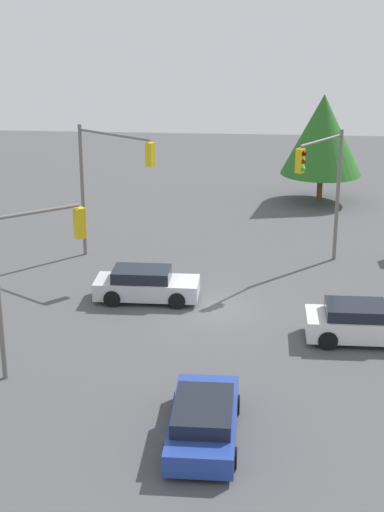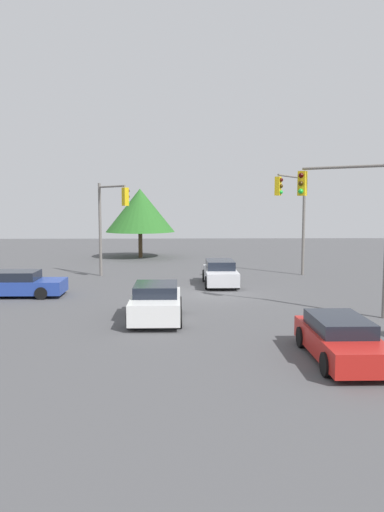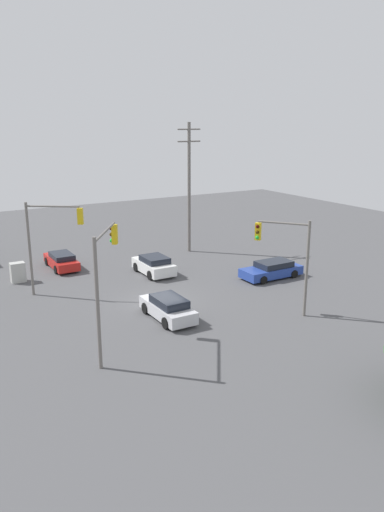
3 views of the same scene
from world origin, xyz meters
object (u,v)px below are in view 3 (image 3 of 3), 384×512
object	(u,v)px
sedan_white	(154,265)
traffic_signal_cross	(50,233)
sedan_red	(62,261)
electrical_cabinet	(18,272)
sedan_silver	(168,308)
sedan_blue	(272,270)
traffic_signal_aux	(105,268)
traffic_signal_main	(286,250)

from	to	relation	value
sedan_white	traffic_signal_cross	bearing A→B (deg)	-173.45
sedan_red	electrical_cabinet	world-z (taller)	electrical_cabinet
sedan_red	traffic_signal_cross	bearing A→B (deg)	-110.75
traffic_signal_cross	electrical_cabinet	xyz separation A→B (m)	(-1.47, 4.14, -3.58)
traffic_signal_cross	electrical_cabinet	size ratio (longest dim) A/B	4.31
sedan_red	sedan_silver	bearing A→B (deg)	-80.02
sedan_blue	traffic_signal_cross	xyz separation A→B (m)	(-15.12, 4.38, 3.70)
sedan_blue	traffic_signal_aux	distance (m)	16.50
traffic_signal_main	traffic_signal_cross	xyz separation A→B (m)	(-11.17, 10.32, 0.33)
sedan_silver	sedan_red	world-z (taller)	sedan_silver
traffic_signal_cross	traffic_signal_main	bearing A→B (deg)	-8.33
sedan_silver	sedan_red	xyz separation A→B (m)	(-2.39, 13.59, -0.06)
traffic_signal_main	traffic_signal_cross	size ratio (longest dim) A/B	0.93
sedan_white	traffic_signal_main	xyz separation A→B (m)	(3.24, -11.23, 3.27)
sedan_blue	traffic_signal_aux	size ratio (longest dim) A/B	0.73
sedan_red	traffic_signal_cross	size ratio (longest dim) A/B	0.70
sedan_blue	sedan_silver	bearing A→B (deg)	106.81
sedan_white	sedan_red	distance (m)	7.63
sedan_white	electrical_cabinet	bearing A→B (deg)	161.04
sedan_blue	traffic_signal_aux	world-z (taller)	traffic_signal_aux
electrical_cabinet	sedan_silver	bearing A→B (deg)	-62.20
traffic_signal_main	electrical_cabinet	xyz separation A→B (m)	(-12.64, 14.46, -3.24)
sedan_silver	traffic_signal_main	distance (m)	7.79
sedan_red	traffic_signal_cross	xyz separation A→B (m)	(-2.30, -6.06, 3.69)
sedan_silver	traffic_signal_aux	size ratio (longest dim) A/B	0.67
traffic_signal_cross	electrical_cabinet	distance (m)	5.67
traffic_signal_aux	electrical_cabinet	size ratio (longest dim) A/B	4.39
sedan_white	sedan_silver	distance (m)	9.05
traffic_signal_aux	electrical_cabinet	distance (m)	14.55
sedan_white	sedan_red	xyz separation A→B (m)	(-5.63, 5.15, -0.08)
sedan_blue	electrical_cabinet	distance (m)	18.65
traffic_signal_cross	traffic_signal_aux	size ratio (longest dim) A/B	0.98
sedan_blue	sedan_red	xyz separation A→B (m)	(-12.82, 10.44, 0.00)
sedan_white	sedan_red	world-z (taller)	sedan_white
sedan_silver	traffic_signal_aux	world-z (taller)	traffic_signal_aux
sedan_silver	sedan_blue	size ratio (longest dim) A/B	0.92
sedan_red	traffic_signal_main	size ratio (longest dim) A/B	0.75
sedan_silver	electrical_cabinet	bearing A→B (deg)	117.80
sedan_blue	electrical_cabinet	bearing A→B (deg)	62.80
sedan_white	sedan_red	bearing A→B (deg)	137.57
traffic_signal_aux	sedan_red	bearing A→B (deg)	25.33
traffic_signal_cross	sedan_blue	bearing A→B (deg)	18.23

